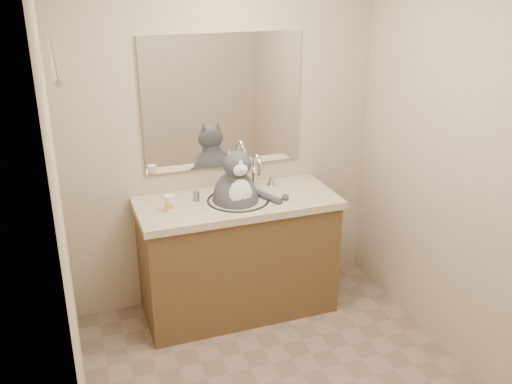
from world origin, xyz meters
TOP-DOWN VIEW (x-y plane):
  - room at (0.00, 0.00)m, footprint 2.22×2.52m
  - vanity at (0.00, 0.96)m, footprint 1.34×0.59m
  - mirror at (0.00, 1.24)m, footprint 1.10×0.02m
  - shower_curtain at (-1.05, 0.10)m, footprint 0.02×1.30m
  - cat at (-0.01, 0.94)m, footprint 0.43×0.35m
  - pill_bottle_redcap at (-0.46, 0.92)m, footprint 0.06×0.06m
  - pill_bottle_orange at (-0.46, 0.92)m, footprint 0.08×0.08m
  - grey_canister at (-0.26, 1.03)m, footprint 0.06×0.06m

SIDE VIEW (x-z plane):
  - vanity at x=0.00m, z-range -0.12..1.00m
  - grey_canister at x=-0.26m, z-range 0.85..0.92m
  - cat at x=-0.01m, z-range 0.58..1.19m
  - pill_bottle_redcap at x=-0.46m, z-range 0.85..0.94m
  - pill_bottle_orange at x=-0.46m, z-range 0.85..0.96m
  - shower_curtain at x=-1.05m, z-range 0.06..2.00m
  - room at x=0.00m, z-range -0.01..2.41m
  - mirror at x=0.00m, z-range 1.00..1.90m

